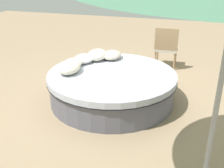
{
  "coord_description": "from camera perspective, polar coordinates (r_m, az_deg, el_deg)",
  "views": [
    {
      "loc": [
        -4.34,
        -1.28,
        2.36
      ],
      "look_at": [
        0.0,
        0.0,
        0.32
      ],
      "focal_mm": 44.23,
      "sensor_mm": 36.0,
      "label": 1
    }
  ],
  "objects": [
    {
      "name": "throw_pillow_4",
      "position": [
        4.9,
        -8.77,
        3.36
      ],
      "size": [
        0.51,
        0.36,
        0.2
      ],
      "primitive_type": "ellipsoid",
      "color": "beige",
      "rests_on": "round_bed"
    },
    {
      "name": "ground_plane",
      "position": [
        5.1,
        -0.0,
        -3.33
      ],
      "size": [
        16.0,
        16.0,
        0.0
      ],
      "primitive_type": "plane",
      "color": "#9E8466"
    },
    {
      "name": "throw_pillow_3",
      "position": [
        5.18,
        -8.08,
        4.31
      ],
      "size": [
        0.46,
        0.34,
        0.15
      ],
      "primitive_type": "ellipsoid",
      "color": "silver",
      "rests_on": "round_bed"
    },
    {
      "name": "throw_pillow_0",
      "position": [
        5.57,
        -0.05,
        6.02
      ],
      "size": [
        0.48,
        0.37,
        0.16
      ],
      "primitive_type": "ellipsoid",
      "color": "beige",
      "rests_on": "round_bed"
    },
    {
      "name": "throw_pillow_2",
      "position": [
        5.39,
        -5.85,
        5.25
      ],
      "size": [
        0.42,
        0.37,
        0.16
      ],
      "primitive_type": "ellipsoid",
      "color": "white",
      "rests_on": "round_bed"
    },
    {
      "name": "round_bed",
      "position": [
        4.98,
        -0.0,
        -0.49
      ],
      "size": [
        2.29,
        2.29,
        0.54
      ],
      "color": "#595966",
      "rests_on": "ground_plane"
    },
    {
      "name": "throw_pillow_1",
      "position": [
        5.51,
        -3.09,
        6.05
      ],
      "size": [
        0.5,
        0.37,
        0.21
      ],
      "primitive_type": "ellipsoid",
      "color": "silver",
      "rests_on": "round_bed"
    },
    {
      "name": "patio_chair",
      "position": [
        6.58,
        11.18,
        7.87
      ],
      "size": [
        0.5,
        0.52,
        0.98
      ],
      "rotation": [
        0.0,
        0.0,
        4.72
      ],
      "color": "#997A56",
      "rests_on": "ground_plane"
    }
  ]
}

